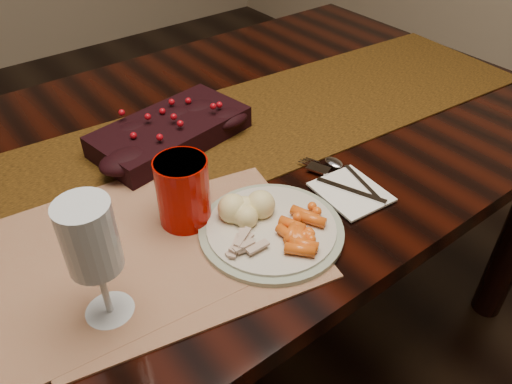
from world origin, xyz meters
TOP-DOWN VIEW (x-y plane):
  - floor at (0.00, 0.00)m, footprint 5.00×5.00m
  - dining_table at (0.00, 0.00)m, footprint 1.80×1.00m
  - table_runner at (-0.05, 0.01)m, footprint 1.90×0.53m
  - centerpiece at (-0.03, 0.04)m, footprint 0.35×0.22m
  - placemat_main at (-0.19, -0.26)m, footprint 0.50×0.41m
  - placemat_second at (-0.35, -0.18)m, footprint 0.53×0.41m
  - dinner_plate at (-0.04, -0.31)m, footprint 0.29×0.29m
  - baby_carrots at (-0.00, -0.36)m, footprint 0.10×0.08m
  - mashed_potatoes at (-0.05, -0.27)m, footprint 0.10×0.10m
  - turkey_shreds at (-0.10, -0.34)m, footprint 0.08×0.07m
  - napkin at (0.15, -0.32)m, footprint 0.12×0.14m
  - fork at (0.15, -0.30)m, footprint 0.09×0.18m
  - spoon at (0.19, -0.29)m, footprint 0.06×0.15m
  - red_cup at (-0.13, -0.20)m, footprint 0.10×0.10m
  - wine_glass at (-0.33, -0.30)m, footprint 0.08×0.08m

SIDE VIEW (x-z plane):
  - floor at x=0.00m, z-range 0.00..0.00m
  - dining_table at x=0.00m, z-range 0.00..0.75m
  - table_runner at x=-0.05m, z-range 0.75..0.75m
  - placemat_main at x=-0.19m, z-range 0.75..0.75m
  - placemat_second at x=-0.35m, z-range 0.75..0.75m
  - napkin at x=0.15m, z-range 0.75..0.76m
  - spoon at x=0.19m, z-range 0.76..0.76m
  - dinner_plate at x=-0.04m, z-range 0.75..0.77m
  - fork at x=0.15m, z-range 0.76..0.76m
  - turkey_shreds at x=-0.10m, z-range 0.77..0.79m
  - baby_carrots at x=0.00m, z-range 0.77..0.79m
  - centerpiece at x=-0.03m, z-range 0.75..0.82m
  - mashed_potatoes at x=-0.05m, z-range 0.77..0.82m
  - red_cup at x=-0.13m, z-range 0.75..0.88m
  - wine_glass at x=-0.33m, z-range 0.75..0.96m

